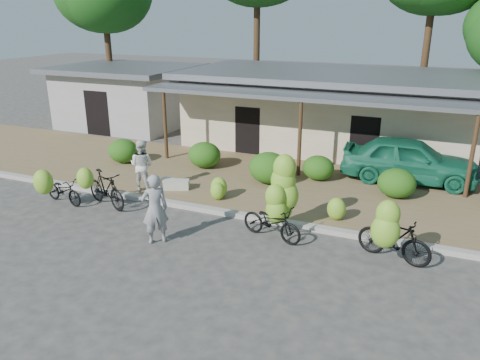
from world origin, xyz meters
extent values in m
plane|color=#3E3C3A|center=(0.00, 0.00, 0.00)|extent=(100.00, 100.00, 0.00)
cube|color=olive|center=(0.00, 5.00, 0.06)|extent=(60.00, 6.00, 0.12)
cube|color=#A8A399|center=(0.00, 2.00, 0.07)|extent=(60.00, 0.25, 0.15)
cube|color=beige|center=(0.00, 11.00, 1.55)|extent=(12.00, 6.00, 3.10)
cube|color=slate|center=(0.00, 11.00, 3.23)|extent=(13.00, 7.00, 0.25)
cube|color=black|center=(0.00, 8.05, 1.10)|extent=(1.40, 0.12, 2.20)
cube|color=slate|center=(0.00, 7.00, 2.90)|extent=(13.00, 2.00, 0.15)
cylinder|color=#472F1C|center=(-5.60, 6.10, 1.43)|extent=(0.14, 0.14, 2.85)
cylinder|color=#472F1C|center=(0.00, 6.10, 1.43)|extent=(0.14, 0.14, 2.85)
cylinder|color=#472F1C|center=(5.60, 6.10, 1.43)|extent=(0.14, 0.14, 2.85)
cube|color=#A3A49E|center=(-11.00, 11.00, 1.45)|extent=(6.00, 5.00, 2.90)
cube|color=slate|center=(-11.00, 11.00, 3.02)|extent=(7.00, 6.00, 0.25)
cube|color=black|center=(-11.00, 8.55, 1.10)|extent=(1.40, 0.12, 2.20)
cylinder|color=#472F1C|center=(-13.50, 13.00, 3.61)|extent=(0.36, 0.36, 7.22)
cylinder|color=#472F1C|center=(-5.50, 16.00, 4.45)|extent=(0.36, 0.36, 8.90)
cylinder|color=#472F1C|center=(3.50, 16.50, 4.12)|extent=(0.36, 0.36, 8.24)
ellipsoid|color=#1A5212|center=(-6.86, 4.91, 0.59)|extent=(1.21, 1.09, 0.95)
ellipsoid|color=#1A5212|center=(-3.60, 5.60, 0.62)|extent=(1.27, 1.14, 0.99)
ellipsoid|color=#1A5212|center=(-0.73, 4.90, 0.67)|extent=(1.41, 1.26, 1.10)
ellipsoid|color=#1A5212|center=(0.78, 5.90, 0.56)|extent=(1.12, 1.01, 0.88)
ellipsoid|color=#1A5212|center=(3.51, 5.22, 0.59)|extent=(1.22, 1.09, 0.95)
imported|color=black|center=(-6.20, 0.87, 0.43)|extent=(1.71, 0.88, 0.86)
ellipsoid|color=#87CD33|center=(-6.33, 0.23, 0.90)|extent=(0.63, 0.53, 0.79)
imported|color=black|center=(-4.78, 1.18, 0.58)|extent=(1.99, 1.18, 1.15)
ellipsoid|color=#87CD33|center=(-5.00, 0.57, 1.10)|extent=(0.53, 0.45, 0.66)
imported|color=black|center=(0.72, 1.08, 0.48)|extent=(1.91, 1.08, 0.95)
ellipsoid|color=#87CD33|center=(0.82, 1.62, 0.69)|extent=(0.60, 0.51, 0.75)
ellipsoid|color=#87CD33|center=(0.91, 1.60, 1.08)|extent=(0.73, 0.62, 0.91)
ellipsoid|color=#87CD33|center=(0.84, 1.62, 1.48)|extent=(0.68, 0.58, 0.86)
ellipsoid|color=#87CD33|center=(0.87, 1.61, 1.85)|extent=(0.62, 0.53, 0.78)
ellipsoid|color=#87CD33|center=(0.78, 1.27, 0.74)|extent=(0.59, 0.50, 0.74)
ellipsoid|color=#87CD33|center=(0.74, 1.28, 1.14)|extent=(0.55, 0.47, 0.69)
imported|color=black|center=(3.84, 1.13, 0.56)|extent=(1.92, 1.01, 1.11)
ellipsoid|color=#87CD33|center=(3.66, 0.51, 1.02)|extent=(0.66, 0.56, 0.83)
ellipsoid|color=#87CD33|center=(3.68, 0.56, 1.42)|extent=(0.55, 0.47, 0.69)
ellipsoid|color=#87CD33|center=(-1.73, 2.96, 0.46)|extent=(0.55, 0.47, 0.68)
ellipsoid|color=#87CD33|center=(-1.69, 2.77, 0.41)|extent=(0.47, 0.40, 0.58)
ellipsoid|color=#87CD33|center=(2.11, 2.70, 0.46)|extent=(0.54, 0.46, 0.67)
cube|color=beige|center=(-3.40, 3.11, 0.27)|extent=(0.94, 0.70, 0.30)
cube|color=beige|center=(-3.65, 3.15, 0.26)|extent=(0.79, 0.46, 0.28)
imported|color=gray|center=(-2.00, -0.32, 0.95)|extent=(0.82, 0.80, 1.90)
imported|color=silver|center=(-4.38, 2.60, 0.99)|extent=(0.88, 0.70, 1.73)
imported|color=#186F4F|center=(3.74, 7.00, 0.90)|extent=(4.68, 2.04, 1.57)
camera|label=1|loc=(4.38, -9.72, 5.70)|focal=35.00mm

